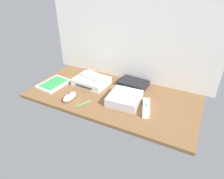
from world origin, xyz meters
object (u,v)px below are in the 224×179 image
(game_case, at_px, (54,84))
(remote_wand, at_px, (146,108))
(remote_classic_pad, at_px, (92,76))
(remote_nunchuk, at_px, (70,97))
(mini_computer, at_px, (124,98))
(stylus_pen, at_px, (83,103))
(network_router, at_px, (133,83))
(game_console, at_px, (91,81))

(game_case, bearing_deg, remote_wand, 6.31)
(game_case, height_order, remote_classic_pad, remote_classic_pad)
(remote_classic_pad, bearing_deg, remote_nunchuk, -78.51)
(mini_computer, height_order, remote_nunchuk, mini_computer)
(remote_wand, bearing_deg, remote_nunchuk, 176.28)
(stylus_pen, bearing_deg, network_router, 60.22)
(game_case, relative_size, stylus_pen, 2.25)
(network_router, distance_m, remote_classic_pad, 0.27)
(network_router, distance_m, stylus_pen, 0.36)
(game_console, bearing_deg, stylus_pen, -67.81)
(game_case, height_order, network_router, network_router)
(game_console, distance_m, remote_nunchuk, 0.21)
(remote_nunchuk, bearing_deg, network_router, 53.58)
(network_router, height_order, remote_classic_pad, remote_classic_pad)
(remote_wand, bearing_deg, game_console, 147.67)
(remote_wand, relative_size, remote_classic_pad, 0.95)
(game_case, relative_size, network_router, 1.07)
(mini_computer, bearing_deg, remote_nunchuk, -158.05)
(game_console, distance_m, stylus_pen, 0.22)
(game_case, relative_size, remote_wand, 1.33)
(mini_computer, relative_size, game_case, 0.89)
(game_console, xyz_separation_m, remote_classic_pad, (-0.00, 0.01, 0.03))
(remote_nunchuk, bearing_deg, remote_classic_pad, 90.31)
(remote_wand, xyz_separation_m, remote_classic_pad, (-0.41, 0.12, 0.04))
(mini_computer, bearing_deg, remote_wand, -6.67)
(game_case, distance_m, stylus_pen, 0.30)
(network_router, bearing_deg, mini_computer, -78.58)
(stylus_pen, bearing_deg, game_case, 162.13)
(remote_wand, bearing_deg, mini_computer, 156.11)
(mini_computer, bearing_deg, stylus_pen, -150.37)
(remote_wand, bearing_deg, network_router, 109.15)
(remote_nunchuk, bearing_deg, remote_wand, 17.47)
(game_case, xyz_separation_m, remote_wand, (0.62, 0.01, 0.01))
(game_case, height_order, stylus_pen, game_case)
(stylus_pen, bearing_deg, remote_wand, 16.54)
(game_case, bearing_deg, remote_nunchuk, -19.73)
(mini_computer, bearing_deg, game_case, -177.47)
(remote_wand, bearing_deg, remote_classic_pad, 145.83)
(mini_computer, distance_m, network_router, 0.20)
(network_router, height_order, remote_wand, same)
(network_router, bearing_deg, stylus_pen, -115.23)
(network_router, bearing_deg, remote_classic_pad, -156.32)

